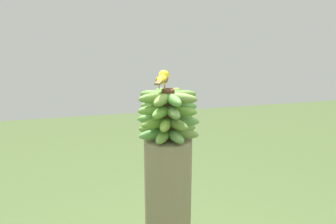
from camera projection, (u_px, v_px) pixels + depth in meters
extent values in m
cylinder|color=#4C2D1E|center=(168.00, 114.00, 1.77)|extent=(0.06, 0.06, 0.22)
ellipsoid|color=olive|center=(181.00, 130.00, 1.82)|extent=(0.08, 0.15, 0.04)
ellipsoid|color=#669C42|center=(172.00, 127.00, 1.86)|extent=(0.15, 0.11, 0.04)
ellipsoid|color=#638E44|center=(162.00, 128.00, 1.85)|extent=(0.15, 0.08, 0.04)
ellipsoid|color=olive|center=(154.00, 130.00, 1.82)|extent=(0.11, 0.15, 0.04)
ellipsoid|color=#5E9845|center=(155.00, 134.00, 1.77)|extent=(0.08, 0.15, 0.04)
ellipsoid|color=olive|center=(163.00, 137.00, 1.74)|extent=(0.15, 0.11, 0.04)
ellipsoid|color=#5E8A44|center=(175.00, 136.00, 1.74)|extent=(0.15, 0.08, 0.04)
ellipsoid|color=olive|center=(182.00, 133.00, 1.78)|extent=(0.11, 0.15, 0.04)
ellipsoid|color=#619646|center=(182.00, 121.00, 1.77)|extent=(0.10, 0.15, 0.04)
ellipsoid|color=olive|center=(179.00, 118.00, 1.82)|extent=(0.10, 0.15, 0.04)
ellipsoid|color=#6A9642|center=(170.00, 116.00, 1.84)|extent=(0.15, 0.10, 0.04)
ellipsoid|color=olive|center=(160.00, 117.00, 1.83)|extent=(0.15, 0.10, 0.04)
ellipsoid|color=#5E963F|center=(154.00, 120.00, 1.79)|extent=(0.10, 0.15, 0.04)
ellipsoid|color=olive|center=(156.00, 123.00, 1.75)|extent=(0.10, 0.15, 0.04)
ellipsoid|color=olive|center=(166.00, 125.00, 1.72)|extent=(0.15, 0.10, 0.04)
ellipsoid|color=olive|center=(177.00, 124.00, 1.73)|extent=(0.15, 0.10, 0.04)
ellipsoid|color=#5C9443|center=(181.00, 107.00, 1.79)|extent=(0.06, 0.15, 0.04)
ellipsoid|color=olive|center=(174.00, 105.00, 1.82)|extent=(0.14, 0.13, 0.04)
ellipsoid|color=#5B8E3E|center=(164.00, 105.00, 1.82)|extent=(0.15, 0.06, 0.04)
ellipsoid|color=#699645|center=(156.00, 107.00, 1.79)|extent=(0.13, 0.14, 0.04)
ellipsoid|color=#689B3A|center=(154.00, 110.00, 1.75)|extent=(0.06, 0.15, 0.04)
ellipsoid|color=#619937|center=(162.00, 112.00, 1.71)|extent=(0.14, 0.13, 0.04)
ellipsoid|color=#678F46|center=(173.00, 112.00, 1.71)|extent=(0.15, 0.06, 0.04)
ellipsoid|color=olive|center=(181.00, 110.00, 1.74)|extent=(0.13, 0.14, 0.04)
ellipsoid|color=#5C9436|center=(156.00, 95.00, 1.77)|extent=(0.12, 0.14, 0.04)
ellipsoid|color=olive|center=(155.00, 98.00, 1.73)|extent=(0.07, 0.15, 0.04)
ellipsoid|color=olive|center=(162.00, 100.00, 1.70)|extent=(0.14, 0.12, 0.04)
ellipsoid|color=#5D9D44|center=(173.00, 100.00, 1.70)|extent=(0.15, 0.07, 0.04)
ellipsoid|color=olive|center=(181.00, 98.00, 1.73)|extent=(0.12, 0.14, 0.04)
ellipsoid|color=olive|center=(181.00, 95.00, 1.77)|extent=(0.07, 0.15, 0.04)
ellipsoid|color=olive|center=(173.00, 94.00, 1.80)|extent=(0.14, 0.12, 0.04)
ellipsoid|color=#609A3A|center=(163.00, 94.00, 1.80)|extent=(0.15, 0.07, 0.04)
cone|color=#4C2D1E|center=(171.00, 107.00, 1.80)|extent=(0.04, 0.04, 0.06)
cylinder|color=#C68933|center=(165.00, 87.00, 1.74)|extent=(0.01, 0.01, 0.02)
cylinder|color=#C68933|center=(159.00, 86.00, 1.75)|extent=(0.00, 0.01, 0.02)
ellipsoid|color=yellow|center=(162.00, 79.00, 1.74)|extent=(0.10, 0.07, 0.04)
ellipsoid|color=brown|center=(167.00, 80.00, 1.73)|extent=(0.07, 0.03, 0.02)
ellipsoid|color=brown|center=(157.00, 80.00, 1.74)|extent=(0.07, 0.03, 0.02)
cube|color=brown|center=(159.00, 83.00, 1.67)|extent=(0.07, 0.05, 0.01)
sphere|color=yellow|center=(164.00, 75.00, 1.77)|extent=(0.05, 0.05, 0.05)
sphere|color=black|center=(160.00, 74.00, 1.78)|extent=(0.01, 0.01, 0.01)
cone|color=orange|center=(165.00, 74.00, 1.80)|extent=(0.03, 0.02, 0.02)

